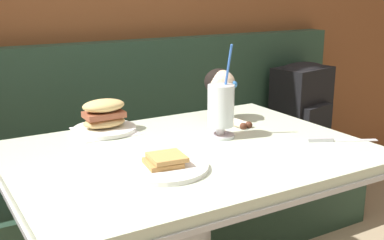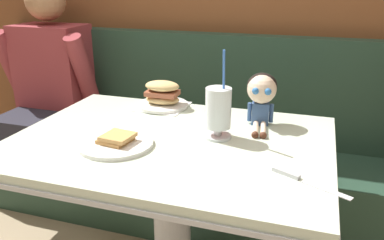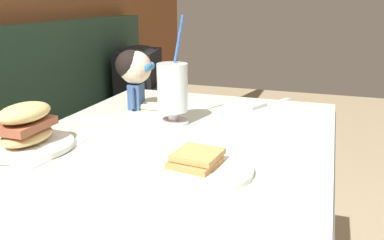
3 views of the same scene
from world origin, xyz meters
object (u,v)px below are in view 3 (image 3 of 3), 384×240
toast_plate (196,166)px  seated_doll (135,71)px  backpack (140,82)px  sandwich_plate (27,131)px  butter_knife (264,105)px  milkshake_glass (173,90)px

toast_plate → seated_doll: 0.57m
seated_doll → backpack: (0.76, 0.36, -0.21)m
sandwich_plate → butter_knife: (0.60, -0.49, -0.04)m
milkshake_glass → seated_doll: 0.22m
toast_plate → butter_knife: 0.59m
toast_plate → milkshake_glass: bearing=29.8°
sandwich_plate → backpack: size_ratio=0.54×
sandwich_plate → backpack: bearing=13.2°
milkshake_glass → seated_doll: (0.12, 0.18, 0.03)m
toast_plate → backpack: (1.19, 0.72, -0.09)m
toast_plate → sandwich_plate: bearing=91.1°
toast_plate → butter_knife: size_ratio=1.14×
seated_doll → backpack: size_ratio=0.55×
milkshake_glass → sandwich_plate: milkshake_glass is taller
milkshake_glass → butter_knife: 0.38m
butter_knife → seated_doll: bearing=112.3°
sandwich_plate → seated_doll: (0.43, -0.08, 0.08)m
milkshake_glass → toast_plate: bearing=-150.2°
sandwich_plate → seated_doll: size_ratio=0.98×
milkshake_glass → seated_doll: bearing=56.3°
backpack → seated_doll: bearing=-154.5°
toast_plate → backpack: bearing=31.1°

